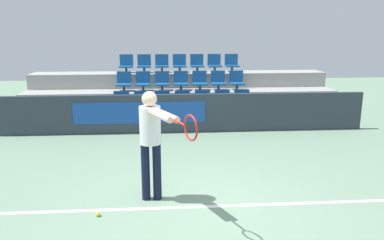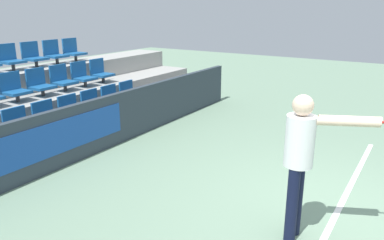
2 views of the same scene
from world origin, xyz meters
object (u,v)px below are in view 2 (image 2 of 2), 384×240
(stadium_chair_2, at_px, (47,118))
(stadium_chair_13, at_px, (101,72))
(stadium_chair_10, at_px, (40,83))
(stadium_chair_17, at_px, (10,58))
(stadium_chair_4, at_px, (94,105))
(stadium_chair_9, at_px, (14,88))
(stadium_chair_1, at_px, (19,126))
(stadium_chair_18, at_px, (33,56))
(stadium_chair_19, at_px, (54,53))
(stadium_chair_11, at_px, (62,79))
(stadium_chair_6, at_px, (130,94))
(tennis_player, at_px, (306,153))
(stadium_chair_20, at_px, (73,51))
(stadium_chair_5, at_px, (113,99))
(stadium_chair_12, at_px, (82,75))
(stadium_chair_3, at_px, (72,111))

(stadium_chair_2, relative_size, stadium_chair_13, 1.00)
(stadium_chair_10, bearing_deg, stadium_chair_17, 90.00)
(stadium_chair_2, bearing_deg, stadium_chair_4, 0.00)
(stadium_chair_2, xyz_separation_m, stadium_chair_9, (0.00, 0.88, 0.43))
(stadium_chair_1, height_order, stadium_chair_18, stadium_chair_18)
(stadium_chair_1, height_order, stadium_chair_19, stadium_chair_19)
(stadium_chair_11, height_order, stadium_chair_17, stadium_chair_17)
(stadium_chair_10, bearing_deg, stadium_chair_6, -28.20)
(stadium_chair_13, height_order, tennis_player, tennis_player)
(stadium_chair_4, xyz_separation_m, stadium_chair_20, (1.09, 1.76, 0.86))
(stadium_chair_17, bearing_deg, stadium_chair_9, -121.87)
(stadium_chair_5, height_order, stadium_chair_11, stadium_chair_11)
(stadium_chair_6, xyz_separation_m, stadium_chair_9, (-2.19, 0.88, 0.43))
(stadium_chair_1, height_order, stadium_chair_12, stadium_chair_12)
(stadium_chair_3, distance_m, stadium_chair_13, 1.91)
(stadium_chair_2, height_order, stadium_chair_11, stadium_chair_11)
(stadium_chair_13, bearing_deg, stadium_chair_2, -158.09)
(stadium_chair_9, bearing_deg, stadium_chair_5, -28.20)
(stadium_chair_3, bearing_deg, stadium_chair_1, 180.00)
(stadium_chair_10, xyz_separation_m, stadium_chair_20, (1.64, 0.88, 0.43))
(stadium_chair_6, bearing_deg, stadium_chair_17, 133.00)
(stadium_chair_3, bearing_deg, stadium_chair_12, 38.81)
(stadium_chair_5, distance_m, stadium_chair_9, 1.91)
(stadium_chair_2, bearing_deg, stadium_chair_18, 58.13)
(stadium_chair_6, relative_size, stadium_chair_20, 1.00)
(stadium_chair_9, height_order, stadium_chair_11, same)
(stadium_chair_9, xyz_separation_m, stadium_chair_12, (1.64, 0.00, 0.00))
(stadium_chair_12, distance_m, stadium_chair_18, 1.12)
(stadium_chair_4, distance_m, stadium_chair_10, 1.12)
(stadium_chair_19, bearing_deg, stadium_chair_4, -107.27)
(stadium_chair_5, bearing_deg, stadium_chair_2, 180.00)
(stadium_chair_3, relative_size, stadium_chair_6, 1.00)
(stadium_chair_9, relative_size, stadium_chair_10, 1.00)
(stadium_chair_3, xyz_separation_m, tennis_player, (-0.68, -4.59, 0.37))
(stadium_chair_6, relative_size, stadium_chair_11, 1.00)
(stadium_chair_2, xyz_separation_m, stadium_chair_19, (1.64, 1.76, 0.86))
(stadium_chair_19, bearing_deg, stadium_chair_6, -72.73)
(tennis_player, bearing_deg, stadium_chair_11, 52.39)
(stadium_chair_5, height_order, tennis_player, tennis_player)
(stadium_chair_4, distance_m, stadium_chair_5, 0.55)
(stadium_chair_3, relative_size, stadium_chair_4, 1.00)
(tennis_player, bearing_deg, stadium_chair_13, 42.03)
(stadium_chair_5, bearing_deg, stadium_chair_20, 72.73)
(stadium_chair_11, bearing_deg, stadium_chair_2, -141.19)
(stadium_chair_6, distance_m, stadium_chair_20, 1.96)
(stadium_chair_6, height_order, stadium_chair_11, stadium_chair_11)
(stadium_chair_20, bearing_deg, stadium_chair_6, -90.00)
(stadium_chair_2, distance_m, stadium_chair_3, 0.55)
(stadium_chair_9, relative_size, stadium_chair_13, 1.00)
(stadium_chair_13, height_order, stadium_chair_17, stadium_chair_17)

